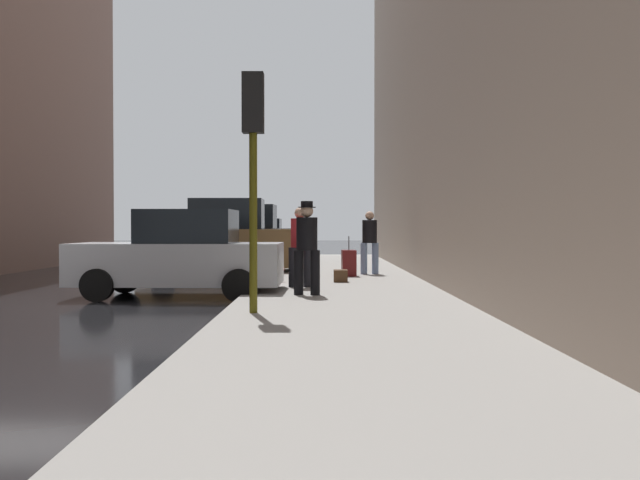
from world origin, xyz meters
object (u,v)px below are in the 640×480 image
at_px(traffic_light, 256,139).
at_px(duffel_bag, 343,276).
at_px(parked_bronze_suv, 225,241).
at_px(parked_black_suv, 245,238).
at_px(parked_silver_sedan, 183,256).
at_px(pedestrian_in_red_jacket, 303,242).
at_px(parked_gray_coupe, 258,240).
at_px(pedestrian_with_fedora, 309,243).
at_px(fire_hydrant, 277,267).
at_px(pedestrian_in_jeans, 372,239).
at_px(rolling_suitcase, 351,263).

bearing_deg(traffic_light, duffel_bag, 76.01).
bearing_deg(parked_bronze_suv, parked_black_suv, 90.00).
bearing_deg(parked_silver_sedan, parked_black_suv, 90.00).
height_order(parked_silver_sedan, parked_bronze_suv, parked_bronze_suv).
bearing_deg(pedestrian_in_red_jacket, parked_black_suv, 102.29).
distance_m(parked_black_suv, traffic_light, 15.90).
relative_size(parked_black_suv, parked_gray_coupe, 1.10).
relative_size(parked_bronze_suv, pedestrian_in_red_jacket, 2.71).
height_order(pedestrian_in_red_jacket, duffel_bag, pedestrian_in_red_jacket).
bearing_deg(pedestrian_with_fedora, pedestrian_in_red_jacket, 95.71).
xyz_separation_m(parked_silver_sedan, fire_hydrant, (1.80, 2.10, -0.35)).
bearing_deg(duffel_bag, pedestrian_with_fedora, -102.89).
distance_m(parked_black_suv, pedestrian_in_jeans, 8.21).
height_order(parked_black_suv, fire_hydrant, parked_black_suv).
bearing_deg(fire_hydrant, rolling_suitcase, 47.64).
bearing_deg(rolling_suitcase, parked_silver_sedan, -131.51).
distance_m(fire_hydrant, pedestrian_with_fedora, 3.34).
distance_m(parked_gray_coupe, traffic_light, 21.22).
bearing_deg(parked_gray_coupe, parked_silver_sedan, -90.00).
bearing_deg(pedestrian_in_jeans, parked_gray_coupe, 108.75).
relative_size(pedestrian_in_jeans, duffel_bag, 3.89).
relative_size(parked_bronze_suv, parked_gray_coupe, 1.10).
height_order(parked_black_suv, parked_gray_coupe, parked_black_suv).
height_order(parked_silver_sedan, pedestrian_in_jeans, pedestrian_in_jeans).
distance_m(parked_silver_sedan, pedestrian_with_fedora, 2.84).
xyz_separation_m(pedestrian_with_fedora, rolling_suitcase, (1.00, 5.16, -0.65)).
bearing_deg(pedestrian_with_fedora, parked_black_suv, 101.40).
relative_size(fire_hydrant, pedestrian_in_jeans, 0.41).
bearing_deg(traffic_light, pedestrian_in_jeans, 74.79).
bearing_deg(rolling_suitcase, pedestrian_in_jeans, 50.61).
bearing_deg(traffic_light, fire_hydrant, 90.48).
height_order(pedestrian_in_jeans, rolling_suitcase, pedestrian_in_jeans).
bearing_deg(pedestrian_with_fedora, traffic_light, -105.23).
relative_size(pedestrian_in_red_jacket, rolling_suitcase, 1.64).
distance_m(parked_silver_sedan, traffic_light, 4.68).
distance_m(parked_bronze_suv, fire_hydrant, 4.56).
distance_m(parked_black_suv, rolling_suitcase, 8.59).
height_order(parked_gray_coupe, duffel_bag, parked_gray_coupe).
height_order(traffic_light, duffel_bag, traffic_light).
bearing_deg(duffel_bag, rolling_suitcase, 82.09).
xyz_separation_m(parked_gray_coupe, duffel_bag, (3.34, -15.09, -0.56)).
relative_size(parked_silver_sedan, fire_hydrant, 6.02).
xyz_separation_m(parked_bronze_suv, rolling_suitcase, (3.61, -2.17, -0.54)).
height_order(fire_hydrant, pedestrian_in_jeans, pedestrian_in_jeans).
relative_size(parked_silver_sedan, parked_bronze_suv, 0.91).
relative_size(parked_gray_coupe, pedestrian_with_fedora, 2.38).
xyz_separation_m(parked_bronze_suv, fire_hydrant, (1.80, -4.15, -0.54)).
height_order(traffic_light, pedestrian_with_fedora, traffic_light).
bearing_deg(traffic_light, parked_black_suv, 96.73).
xyz_separation_m(pedestrian_in_red_jacket, duffel_bag, (0.91, 1.42, -0.81)).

